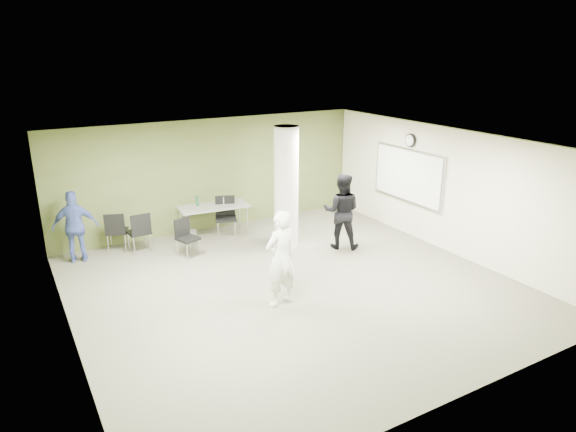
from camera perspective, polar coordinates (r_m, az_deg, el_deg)
floor at (r=10.11m, az=0.51°, el=-7.81°), size 8.00×8.00×0.00m
ceiling at (r=9.24m, az=0.56°, el=8.01°), size 8.00×8.00×0.00m
wall_back at (r=13.06m, az=-8.40°, el=4.56°), size 8.00×2.80×0.02m
wall_left at (r=8.43m, az=-23.72°, el=-4.53°), size 0.02×8.00×2.80m
wall_right_cream at (r=12.03m, az=17.23°, el=2.75°), size 0.02×8.00×2.80m
column at (r=11.72m, az=-0.19°, el=3.19°), size 0.56×0.56×2.80m
whiteboard at (r=12.77m, az=13.14°, el=4.43°), size 0.05×2.30×1.30m
wall_clock at (r=12.60m, az=13.42°, el=8.18°), size 0.06×0.32×0.32m
folding_table at (r=12.57m, az=-8.29°, el=0.93°), size 1.73×0.88×1.04m
wastebasket at (r=12.49m, az=-10.63°, el=-2.22°), size 0.25×0.25×0.28m
chair_back_left at (r=12.23m, az=-18.56°, el=-1.36°), size 0.59×0.59×0.92m
chair_back_right at (r=12.00m, az=-16.15°, el=-1.45°), size 0.50×0.50×0.94m
chair_table_left at (r=11.60m, az=-11.30°, el=-2.04°), size 0.53×0.53×0.85m
chair_table_right at (r=12.60m, az=-6.94°, el=0.27°), size 0.64×0.64×1.00m
woman_white at (r=9.09m, az=-0.82°, el=-4.75°), size 0.72×0.54×1.78m
man_black at (r=11.79m, az=5.98°, el=0.53°), size 1.08×1.05×1.75m
man_blue at (r=11.87m, az=-22.55°, el=-1.10°), size 0.99×0.57×1.59m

